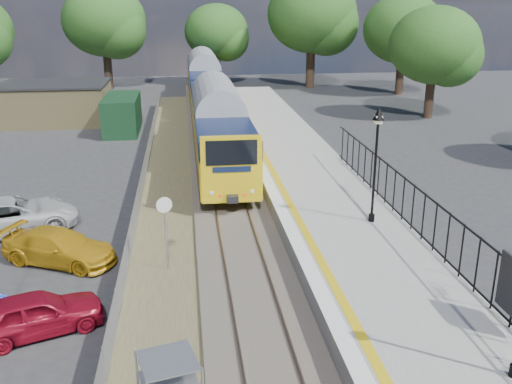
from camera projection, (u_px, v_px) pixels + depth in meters
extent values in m
plane|color=#2D2D30|center=(260.00, 332.00, 16.81)|extent=(120.00, 120.00, 0.00)
cube|color=#473F38|center=(231.00, 211.00, 26.17)|extent=(3.40, 80.00, 0.20)
cube|color=#4C472D|center=(167.00, 232.00, 23.97)|extent=(2.60, 70.00, 0.06)
cube|color=brown|center=(215.00, 209.00, 26.05)|extent=(0.07, 80.00, 0.14)
cube|color=brown|center=(247.00, 208.00, 26.22)|extent=(0.07, 80.00, 0.14)
cube|color=gray|center=(331.00, 215.00, 24.68)|extent=(5.00, 70.00, 0.90)
cube|color=silver|center=(280.00, 207.00, 24.27)|extent=(0.50, 70.00, 0.01)
cube|color=gold|center=(292.00, 207.00, 24.33)|extent=(0.30, 70.00, 0.01)
cylinder|color=black|center=(371.00, 218.00, 22.74)|extent=(0.24, 0.24, 0.30)
cylinder|color=black|center=(375.00, 173.00, 22.15)|extent=(0.10, 0.10, 3.70)
cube|color=black|center=(378.00, 124.00, 21.52)|extent=(0.08, 0.08, 0.30)
cube|color=beige|center=(378.00, 119.00, 21.47)|extent=(0.26, 0.26, 0.30)
cone|color=black|center=(379.00, 113.00, 21.39)|extent=(0.44, 0.44, 0.50)
cube|color=black|center=(444.00, 209.00, 19.09)|extent=(0.05, 26.00, 0.05)
cube|color=#9E8D59|center=(56.00, 103.00, 44.96)|extent=(8.00, 6.00, 3.00)
cube|color=black|center=(54.00, 84.00, 44.46)|extent=(8.20, 6.20, 0.15)
cube|color=#153A21|center=(122.00, 114.00, 41.92)|extent=(2.40, 6.00, 2.60)
cylinder|color=#332319|center=(108.00, 71.00, 61.97)|extent=(0.88, 0.88, 3.85)
ellipsoid|color=#20501A|center=(104.00, 21.00, 60.29)|extent=(8.80, 8.80, 7.48)
cylinder|color=#332319|center=(217.00, 70.00, 65.39)|extent=(0.72, 0.72, 3.15)
ellipsoid|color=#20501A|center=(217.00, 32.00, 64.02)|extent=(7.20, 7.20, 6.12)
cylinder|color=#332319|center=(310.00, 68.00, 62.66)|extent=(0.96, 0.96, 4.20)
ellipsoid|color=#20501A|center=(312.00, 14.00, 60.83)|extent=(9.60, 9.60, 8.16)
cylinder|color=#332319|center=(400.00, 77.00, 58.09)|extent=(0.80, 0.80, 3.50)
ellipsoid|color=#20501A|center=(404.00, 29.00, 56.56)|extent=(8.00, 8.00, 6.80)
cylinder|color=#332319|center=(429.00, 99.00, 46.63)|extent=(0.72, 0.72, 3.15)
ellipsoid|color=#20501A|center=(434.00, 45.00, 45.26)|extent=(7.20, 7.20, 6.12)
cube|color=gold|center=(218.00, 132.00, 34.58)|extent=(2.80, 20.00, 1.90)
cube|color=#101B3C|center=(217.00, 110.00, 34.17)|extent=(2.82, 20.00, 0.90)
cube|color=black|center=(217.00, 110.00, 34.17)|extent=(2.82, 18.00, 0.70)
cube|color=black|center=(218.00, 150.00, 34.96)|extent=(2.00, 18.00, 0.45)
cube|color=gold|center=(204.00, 84.00, 53.94)|extent=(2.80, 20.00, 1.90)
cube|color=#101B3C|center=(204.00, 70.00, 53.52)|extent=(2.82, 20.00, 0.90)
cube|color=black|center=(204.00, 70.00, 53.52)|extent=(2.82, 18.00, 0.70)
cube|color=black|center=(204.00, 96.00, 54.32)|extent=(2.00, 18.00, 0.45)
cube|color=black|center=(232.00, 153.00, 24.56)|extent=(2.24, 0.04, 1.10)
cylinder|color=#999EA3|center=(166.00, 238.00, 20.21)|extent=(0.06, 0.06, 2.55)
cylinder|color=silver|center=(164.00, 205.00, 19.75)|extent=(0.56, 0.17, 0.57)
imported|color=maroon|center=(36.00, 313.00, 16.57)|extent=(4.11, 2.81, 1.30)
imported|color=gold|center=(59.00, 247.00, 21.06)|extent=(4.68, 3.42, 1.26)
imported|color=silver|center=(11.00, 216.00, 23.74)|extent=(5.94, 4.19, 1.50)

